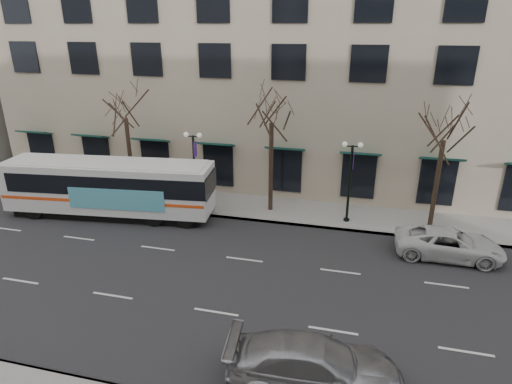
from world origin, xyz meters
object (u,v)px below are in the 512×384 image
(tree_far_right, at_px, (446,124))
(lamp_post_left, at_px, (195,166))
(tree_far_mid, at_px, (272,107))
(lamp_post_right, at_px, (350,179))
(silver_car, at_px, (314,365))
(white_pickup, at_px, (449,244))
(tree_far_left, at_px, (124,104))
(city_bus, at_px, (110,186))

(tree_far_right, distance_m, lamp_post_left, 15.40)
(tree_far_mid, distance_m, lamp_post_left, 6.40)
(lamp_post_right, bearing_deg, silver_car, -91.96)
(silver_car, bearing_deg, lamp_post_right, -7.87)
(tree_far_right, height_order, lamp_post_left, tree_far_right)
(white_pickup, bearing_deg, tree_far_right, 7.69)
(tree_far_left, xyz_separation_m, silver_car, (14.55, -14.10, -5.83))
(tree_far_left, relative_size, lamp_post_left, 1.60)
(lamp_post_right, xyz_separation_m, silver_car, (-0.46, -13.50, -2.08))
(lamp_post_right, bearing_deg, tree_far_right, 6.85)
(tree_far_left, distance_m, lamp_post_left, 6.29)
(silver_car, relative_size, white_pickup, 1.08)
(tree_far_right, distance_m, city_bus, 20.54)
(tree_far_left, relative_size, white_pickup, 1.51)
(city_bus, height_order, silver_car, city_bus)
(lamp_post_left, height_order, silver_car, lamp_post_left)
(lamp_post_right, distance_m, silver_car, 13.66)
(tree_far_right, xyz_separation_m, white_pickup, (0.46, -3.54, -5.66))
(silver_car, bearing_deg, tree_far_left, 40.00)
(tree_far_mid, distance_m, white_pickup, 12.63)
(tree_far_left, height_order, silver_car, tree_far_left)
(lamp_post_left, bearing_deg, tree_far_mid, 6.85)
(tree_far_left, bearing_deg, tree_far_mid, 0.00)
(tree_far_left, distance_m, tree_far_right, 20.00)
(tree_far_mid, xyz_separation_m, tree_far_right, (10.00, -0.00, -0.48))
(lamp_post_right, relative_size, silver_car, 0.87)
(tree_far_right, xyz_separation_m, lamp_post_right, (-4.99, -0.60, -3.48))
(lamp_post_left, bearing_deg, silver_car, -54.75)
(lamp_post_right, bearing_deg, tree_far_mid, 173.17)
(tree_far_mid, relative_size, lamp_post_left, 1.64)
(tree_far_right, height_order, silver_car, tree_far_right)
(silver_car, distance_m, white_pickup, 12.09)
(lamp_post_left, xyz_separation_m, silver_car, (9.54, -13.50, -2.08))
(tree_far_right, bearing_deg, white_pickup, -82.68)
(tree_far_left, distance_m, tree_far_mid, 10.00)
(tree_far_left, xyz_separation_m, lamp_post_left, (5.01, -0.60, -3.75))
(tree_far_right, relative_size, white_pickup, 1.46)
(city_bus, xyz_separation_m, silver_car, (14.38, -11.10, -1.11))
(tree_far_right, relative_size, lamp_post_left, 1.55)
(tree_far_mid, distance_m, lamp_post_right, 6.41)
(white_pickup, bearing_deg, silver_car, 151.12)
(tree_far_right, bearing_deg, tree_far_left, 180.00)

